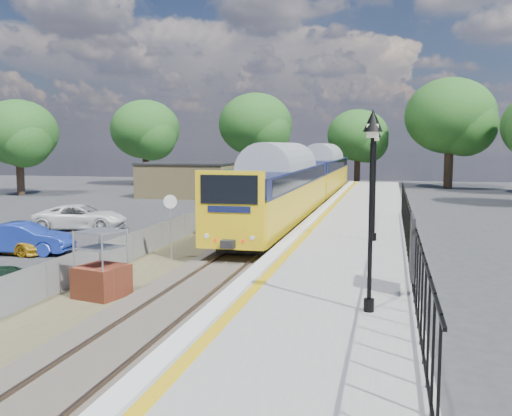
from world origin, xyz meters
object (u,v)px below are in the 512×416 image
(train, at_px, (307,178))
(brick_plinth, at_px, (101,266))
(victorian_lamp_south, at_px, (372,164))
(victorian_lamp_north, at_px, (375,155))
(speed_sign, at_px, (171,217))
(car_yellow, at_px, (13,240))
(car_blue, at_px, (23,238))
(car_white, at_px, (81,217))

(train, bearing_deg, brick_plinth, -95.95)
(victorian_lamp_south, height_order, train, victorian_lamp_south)
(victorian_lamp_north, height_order, train, victorian_lamp_north)
(victorian_lamp_north, relative_size, brick_plinth, 2.14)
(speed_sign, bearing_deg, car_yellow, 171.07)
(car_blue, relative_size, car_yellow, 1.10)
(speed_sign, bearing_deg, victorian_lamp_south, -51.90)
(victorian_lamp_north, xyz_separation_m, car_white, (-16.15, 5.39, -3.60))
(victorian_lamp_south, bearing_deg, train, 101.09)
(speed_sign, xyz_separation_m, car_yellow, (-7.51, 0.30, -1.31))
(train, height_order, car_white, train)
(speed_sign, bearing_deg, train, 75.85)
(brick_plinth, xyz_separation_m, car_blue, (-6.85, 5.77, -0.35))
(victorian_lamp_north, relative_size, train, 0.11)
(train, distance_m, car_yellow, 22.10)
(car_yellow, bearing_deg, victorian_lamp_south, -108.32)
(speed_sign, bearing_deg, brick_plinth, -96.97)
(car_yellow, bearing_deg, speed_sign, -82.10)
(brick_plinth, height_order, speed_sign, speed_sign)
(train, bearing_deg, speed_sign, -97.52)
(car_blue, xyz_separation_m, car_yellow, (-0.63, 0.15, -0.14))
(train, bearing_deg, victorian_lamp_north, -73.64)
(train, relative_size, car_blue, 9.82)
(victorian_lamp_south, xyz_separation_m, brick_plinth, (-8.15, 2.58, -3.27))
(brick_plinth, distance_m, car_white, 15.22)
(victorian_lamp_north, height_order, car_yellow, victorian_lamp_north)
(speed_sign, xyz_separation_m, car_blue, (-6.88, 0.15, -1.17))
(speed_sign, height_order, car_blue, speed_sign)
(train, xyz_separation_m, car_yellow, (-10.13, -19.55, -1.80))
(victorian_lamp_north, distance_m, car_white, 17.41)
(train, bearing_deg, car_yellow, -117.39)
(brick_plinth, height_order, car_yellow, brick_plinth)
(car_blue, bearing_deg, victorian_lamp_north, -92.14)
(car_yellow, bearing_deg, car_blue, -92.83)
(victorian_lamp_north, relative_size, car_white, 0.91)
(victorian_lamp_south, xyz_separation_m, speed_sign, (-8.12, 8.20, -2.45))
(car_yellow, bearing_deg, car_white, 16.18)
(speed_sign, relative_size, car_yellow, 0.73)
(train, relative_size, speed_sign, 14.93)
(victorian_lamp_north, bearing_deg, car_blue, -173.64)
(brick_plinth, bearing_deg, car_white, 122.62)
(victorian_lamp_north, bearing_deg, car_yellow, -174.44)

